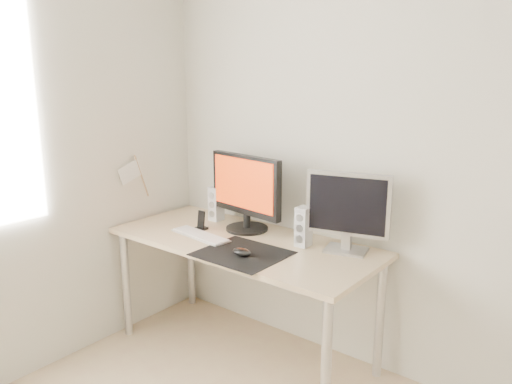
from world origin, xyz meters
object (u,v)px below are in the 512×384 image
Objects in this scene: phone_dock at (201,224)px; mouse at (242,252)px; main_monitor at (246,190)px; speaker_left at (216,204)px; second_monitor at (348,209)px; keyboard at (200,235)px; desk at (243,252)px; speaker_right at (304,227)px.

mouse is at bearing -22.24° from phone_dock.
main_monitor is 0.35m from phone_dock.
second_monitor is at bearing -0.04° from speaker_left.
mouse is 0.41m from keyboard.
phone_dock reaches higher than desk.
keyboard is (-0.80, -0.31, -0.23)m from second_monitor.
speaker_left is 0.23m from phone_dock.
second_monitor is at bearing 19.21° from desk.
speaker_left reaches higher than mouse.
phone_dock is at bearing -178.53° from desk.
mouse is 0.50× the size of speaker_right.
desk is 0.35m from phone_dock.
keyboard is at bearing 166.33° from mouse.
desk is 3.59× the size of second_monitor.
keyboard is (-0.40, 0.10, -0.02)m from mouse.
second_monitor reaches higher than phone_dock.
main_monitor reaches higher than second_monitor.
second_monitor reaches higher than speaker_right.
desk is 0.48m from speaker_left.
main_monitor is 4.66× the size of phone_dock.
phone_dock reaches higher than mouse.
speaker_right is at bearing -163.18° from second_monitor.
speaker_left is (-0.56, 0.41, 0.09)m from mouse.
main_monitor reaches higher than phone_dock.
main_monitor is 0.33m from speaker_left.
desk is 0.27m from keyboard.
second_monitor is at bearing 3.82° from main_monitor.
speaker_right reaches higher than mouse.
mouse is 0.53m from phone_dock.
speaker_left and speaker_right have the same top height.
speaker_left reaches higher than desk.
phone_dock is at bearing -168.45° from speaker_right.
desk is at bearing 25.49° from keyboard.
second_monitor is (0.66, 0.04, -0.01)m from main_monitor.
mouse is 0.70m from speaker_left.
main_monitor is at bearing 126.61° from mouse.
speaker_right is (0.72, -0.07, 0.00)m from speaker_left.
second_monitor is at bearing 45.67° from mouse.
second_monitor reaches higher than speaker_left.
mouse is at bearing -134.33° from second_monitor.
mouse is 0.25× the size of second_monitor.
speaker_left is 1.90× the size of phone_dock.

